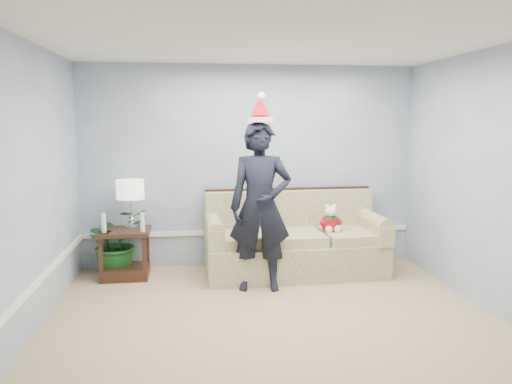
{
  "coord_description": "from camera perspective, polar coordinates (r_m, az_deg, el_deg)",
  "views": [
    {
      "loc": [
        -0.76,
        -4.17,
        1.97
      ],
      "look_at": [
        -0.04,
        1.55,
        1.14
      ],
      "focal_mm": 35.0,
      "sensor_mm": 36.0,
      "label": 1
    }
  ],
  "objects": [
    {
      "name": "wainscot_trim",
      "position": [
        5.58,
        -11.31,
        -7.75
      ],
      "size": [
        4.49,
        4.99,
        0.06
      ],
      "color": "white",
      "rests_on": "room_shell"
    },
    {
      "name": "santa_hat",
      "position": [
        5.68,
        0.49,
        9.44
      ],
      "size": [
        0.32,
        0.35,
        0.34
      ],
      "rotation": [
        0.0,
        0.0,
        -0.11
      ],
      "color": "white",
      "rests_on": "man"
    },
    {
      "name": "teddy_bear",
      "position": [
        6.46,
        8.51,
        -3.33
      ],
      "size": [
        0.24,
        0.26,
        0.36
      ],
      "rotation": [
        0.0,
        0.0,
        0.12
      ],
      "color": "white",
      "rests_on": "sofa"
    },
    {
      "name": "houseplant",
      "position": [
        6.67,
        -15.68,
        -5.44
      ],
      "size": [
        1.02,
        1.0,
        0.86
      ],
      "primitive_type": "imported",
      "rotation": [
        0.0,
        0.0,
        0.66
      ],
      "color": "#1B5B20",
      "rests_on": "room_shell"
    },
    {
      "name": "candle_pair",
      "position": [
        6.28,
        -14.95,
        -3.48
      ],
      "size": [
        0.52,
        0.06,
        0.24
      ],
      "color": "silver",
      "rests_on": "side_table"
    },
    {
      "name": "table_lamp",
      "position": [
        6.42,
        -14.18,
        0.06
      ],
      "size": [
        0.35,
        0.35,
        0.61
      ],
      "color": "silver",
      "rests_on": "side_table"
    },
    {
      "name": "sofa",
      "position": [
        6.53,
        4.29,
        -5.93
      ],
      "size": [
        2.29,
        1.03,
        1.06
      ],
      "rotation": [
        0.0,
        0.0,
        0.03
      ],
      "color": "#555C2B",
      "rests_on": "room_shell"
    },
    {
      "name": "side_table",
      "position": [
        6.54,
        -14.72,
        -7.4
      ],
      "size": [
        0.64,
        0.54,
        0.62
      ],
      "rotation": [
        0.0,
        0.0,
        0.01
      ],
      "color": "#361E13",
      "rests_on": "room_shell"
    },
    {
      "name": "man",
      "position": [
        5.75,
        0.5,
        -1.71
      ],
      "size": [
        0.75,
        0.53,
        1.96
      ],
      "primitive_type": "imported",
      "rotation": [
        0.0,
        0.0,
        -0.09
      ],
      "color": "black",
      "rests_on": "room_shell"
    },
    {
      "name": "room_shell",
      "position": [
        4.29,
        3.08,
        -0.1
      ],
      "size": [
        4.54,
        5.04,
        2.74
      ],
      "color": "tan",
      "rests_on": "ground"
    }
  ]
}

